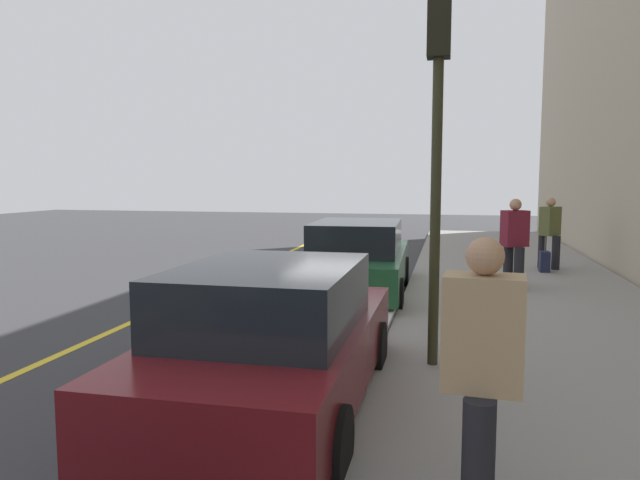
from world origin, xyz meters
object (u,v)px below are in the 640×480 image
object	(u,v)px
parked_car_maroon	(274,339)
pedestrian_tan_coat	(482,371)
pedestrian_olive_coat	(550,231)
rolling_suitcase	(544,261)
traffic_light_pole	(437,118)
parked_car_green	(358,259)
pedestrian_burgundy_coat	(514,241)

from	to	relation	value
parked_car_maroon	pedestrian_tan_coat	xyz separation A→B (m)	(-1.64, -1.88, 0.36)
pedestrian_olive_coat	pedestrian_tan_coat	bearing A→B (deg)	169.07
rolling_suitcase	parked_car_maroon	bearing A→B (deg)	156.84
parked_car_maroon	traffic_light_pole	xyz separation A→B (m)	(1.48, -1.50, 2.25)
rolling_suitcase	traffic_light_pole	bearing A→B (deg)	162.60
pedestrian_olive_coat	traffic_light_pole	world-z (taller)	traffic_light_pole
pedestrian_olive_coat	traffic_light_pole	distance (m)	8.70
pedestrian_olive_coat	traffic_light_pole	size ratio (longest dim) A/B	0.41
parked_car_green	pedestrian_burgundy_coat	xyz separation A→B (m)	(0.88, -3.01, 0.35)
traffic_light_pole	parked_car_green	bearing A→B (deg)	19.94
pedestrian_olive_coat	pedestrian_tan_coat	xyz separation A→B (m)	(-11.22, 2.17, 0.04)
pedestrian_tan_coat	traffic_light_pole	bearing A→B (deg)	6.92
traffic_light_pole	parked_car_maroon	bearing A→B (deg)	134.60
parked_car_maroon	pedestrian_olive_coat	xyz separation A→B (m)	(9.57, -4.04, 0.32)
parked_car_maroon	rolling_suitcase	distance (m)	9.84
parked_car_maroon	pedestrian_olive_coat	world-z (taller)	pedestrian_olive_coat
traffic_light_pole	rolling_suitcase	world-z (taller)	traffic_light_pole
pedestrian_olive_coat	pedestrian_burgundy_coat	bearing A→B (deg)	158.65
parked_car_green	rolling_suitcase	xyz separation A→B (m)	(3.20, -3.95, -0.36)
pedestrian_olive_coat	traffic_light_pole	xyz separation A→B (m)	(-8.10, 2.54, 1.93)
parked_car_maroon	pedestrian_burgundy_coat	distance (m)	7.34
parked_car_maroon	pedestrian_burgundy_coat	xyz separation A→B (m)	(6.72, -2.93, 0.35)
parked_car_maroon	parked_car_green	distance (m)	5.84
parked_car_green	rolling_suitcase	bearing A→B (deg)	-51.03
parked_car_maroon	parked_car_green	size ratio (longest dim) A/B	0.93
pedestrian_olive_coat	rolling_suitcase	world-z (taller)	pedestrian_olive_coat
parked_car_green	pedestrian_burgundy_coat	distance (m)	3.16
parked_car_green	pedestrian_burgundy_coat	world-z (taller)	pedestrian_burgundy_coat
pedestrian_tan_coat	parked_car_green	bearing A→B (deg)	14.69
parked_car_green	parked_car_maroon	bearing A→B (deg)	-179.15
pedestrian_burgundy_coat	pedestrian_tan_coat	world-z (taller)	pedestrian_tan_coat
pedestrian_tan_coat	rolling_suitcase	world-z (taller)	pedestrian_tan_coat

